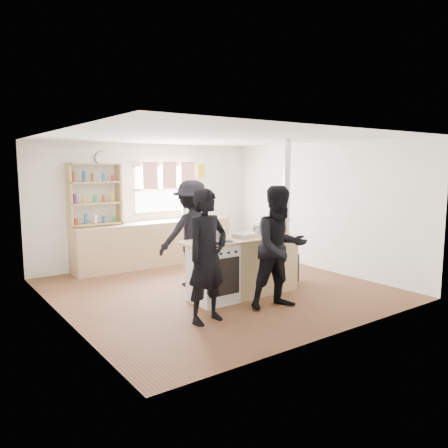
{
  "coord_description": "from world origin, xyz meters",
  "views": [
    {
      "loc": [
        -4.06,
        -5.86,
        2.05
      ],
      "look_at": [
        0.08,
        -0.1,
        1.1
      ],
      "focal_mm": 35.0,
      "sensor_mm": 36.0,
      "label": 1
    }
  ],
  "objects": [
    {
      "name": "roast_tray",
      "position": [
        0.17,
        -0.55,
        0.97
      ],
      "size": [
        0.4,
        0.33,
        0.07
      ],
      "color": "silver",
      "rests_on": "cooking_island"
    },
    {
      "name": "skillet_greens",
      "position": [
        -0.58,
        -0.69,
        0.96
      ],
      "size": [
        0.46,
        0.46,
        0.05
      ],
      "color": "black",
      "rests_on": "cooking_island"
    },
    {
      "name": "stockpot_stove",
      "position": [
        -0.21,
        -0.39,
        1.01
      ],
      "size": [
        0.23,
        0.23,
        0.19
      ],
      "color": "#B7B7BA",
      "rests_on": "cooking_island"
    },
    {
      "name": "person_near_left",
      "position": [
        -0.98,
        -1.21,
        0.88
      ],
      "size": [
        0.71,
        0.53,
        1.77
      ],
      "primitive_type": "imported",
      "rotation": [
        0.0,
        0.0,
        0.17
      ],
      "color": "black",
      "rests_on": "ground"
    },
    {
      "name": "stockpot_counter",
      "position": [
        0.53,
        -0.5,
        1.02
      ],
      "size": [
        0.25,
        0.25,
        0.19
      ],
      "color": "silver",
      "rests_on": "cooking_island"
    },
    {
      "name": "shelving_unit",
      "position": [
        -1.2,
        2.34,
        1.51
      ],
      "size": [
        1.0,
        0.28,
        1.2
      ],
      "color": "tan",
      "rests_on": "back_counter"
    },
    {
      "name": "person_near_right",
      "position": [
        0.18,
        -1.34,
        0.89
      ],
      "size": [
        0.98,
        0.83,
        1.77
      ],
      "primitive_type": "imported",
      "rotation": [
        0.0,
        0.0,
        -0.19
      ],
      "color": "black",
      "rests_on": "ground"
    },
    {
      "name": "thermos",
      "position": [
        0.69,
        2.22,
        1.06
      ],
      "size": [
        0.1,
        0.1,
        0.31
      ],
      "primitive_type": "cylinder",
      "color": "silver",
      "rests_on": "back_counter"
    },
    {
      "name": "ground",
      "position": [
        0.0,
        0.0,
        -0.01
      ],
      "size": [
        5.0,
        5.0,
        0.01
      ],
      "primitive_type": "cube",
      "color": "brown",
      "rests_on": "ground"
    },
    {
      "name": "cooking_island",
      "position": [
        0.14,
        -0.55,
        0.47
      ],
      "size": [
        1.97,
        0.64,
        0.93
      ],
      "color": "white",
      "rests_on": "ground"
    },
    {
      "name": "back_counter",
      "position": [
        0.0,
        2.22,
        0.45
      ],
      "size": [
        3.4,
        0.55,
        0.9
      ],
      "primitive_type": "cube",
      "color": "tan",
      "rests_on": "ground"
    },
    {
      "name": "flue_heater",
      "position": [
        1.28,
        -0.31,
        0.65
      ],
      "size": [
        0.35,
        0.35,
        2.5
      ],
      "color": "black",
      "rests_on": "ground"
    },
    {
      "name": "bread_board",
      "position": [
        0.84,
        -0.64,
        0.98
      ],
      "size": [
        0.32,
        0.27,
        0.12
      ],
      "color": "tan",
      "rests_on": "cooking_island"
    },
    {
      "name": "person_far",
      "position": [
        -0.21,
        0.42,
        0.9
      ],
      "size": [
        1.22,
        0.77,
        1.81
      ],
      "primitive_type": "imported",
      "rotation": [
        0.0,
        0.0,
        3.06
      ],
      "color": "black",
      "rests_on": "ground"
    }
  ]
}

